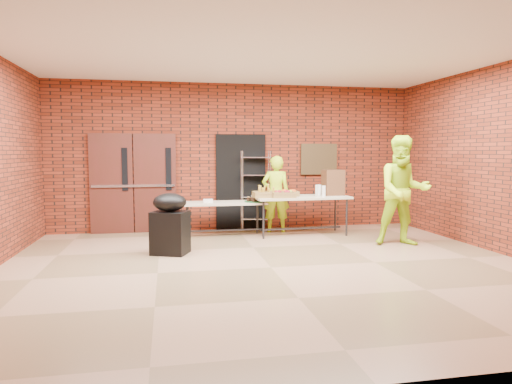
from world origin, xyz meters
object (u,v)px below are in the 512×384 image
(wire_rack, at_px, (256,190))
(table_right, at_px, (301,199))
(coffee_dispenser, at_px, (333,183))
(volunteer_man, at_px, (403,191))
(volunteer_woman, at_px, (276,194))
(table_left, at_px, (224,205))
(covered_grill, at_px, (170,224))

(wire_rack, relative_size, table_right, 0.88)
(coffee_dispenser, xyz_separation_m, volunteer_man, (0.80, -1.48, -0.06))
(coffee_dispenser, bearing_deg, volunteer_man, -61.55)
(wire_rack, height_order, volunteer_woman, wire_rack)
(table_left, relative_size, coffee_dispenser, 3.17)
(coffee_dispenser, xyz_separation_m, covered_grill, (-3.40, -1.41, -0.55))
(table_right, bearing_deg, coffee_dispenser, 6.67)
(volunteer_man, bearing_deg, table_left, 166.88)
(wire_rack, relative_size, covered_grill, 1.69)
(wire_rack, height_order, table_left, wire_rack)
(coffee_dispenser, distance_m, covered_grill, 3.73)
(volunteer_woman, bearing_deg, table_left, 21.70)
(table_right, height_order, covered_grill, covered_grill)
(covered_grill, distance_m, volunteer_man, 4.23)
(covered_grill, bearing_deg, volunteer_man, 21.65)
(covered_grill, height_order, volunteer_man, volunteer_man)
(volunteer_man, bearing_deg, volunteer_woman, 150.82)
(wire_rack, distance_m, table_right, 1.14)
(table_right, distance_m, covered_grill, 2.99)
(table_right, distance_m, volunteer_woman, 0.62)
(table_left, bearing_deg, wire_rack, 38.99)
(wire_rack, height_order, table_right, wire_rack)
(covered_grill, bearing_deg, volunteer_woman, 60.41)
(table_left, xyz_separation_m, table_right, (1.58, -0.17, 0.10))
(table_left, xyz_separation_m, coffee_dispenser, (2.30, -0.07, 0.43))
(wire_rack, relative_size, volunteer_man, 0.86)
(wire_rack, height_order, coffee_dispenser, wire_rack)
(wire_rack, xyz_separation_m, volunteer_woman, (0.36, -0.36, -0.05))
(coffee_dispenser, height_order, volunteer_man, volunteer_man)
(covered_grill, relative_size, volunteer_woman, 0.63)
(wire_rack, distance_m, table_left, 1.02)
(table_left, distance_m, coffee_dispenser, 2.35)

